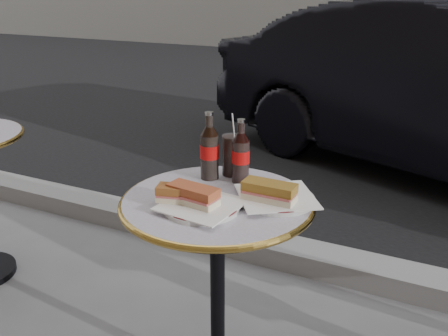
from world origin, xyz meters
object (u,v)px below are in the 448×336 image
at_px(plate_left, 202,207).
at_px(cola_glass, 232,155).
at_px(cola_bottle_right, 241,151).
at_px(plate_right, 276,199).
at_px(cola_bottle_left, 209,146).
at_px(bistro_table, 218,296).

relative_size(plate_left, cola_glass, 1.59).
distance_m(plate_left, cola_glass, 0.31).
bearing_deg(cola_bottle_right, plate_right, -29.64).
relative_size(plate_left, plate_right, 0.96).
xyz_separation_m(plate_left, cola_bottle_right, (0.01, 0.25, 0.11)).
height_order(plate_left, cola_bottle_left, cola_bottle_left).
xyz_separation_m(cola_bottle_right, cola_glass, (-0.06, 0.05, -0.04)).
xyz_separation_m(bistro_table, cola_bottle_left, (-0.10, 0.15, 0.49)).
distance_m(plate_left, cola_bottle_right, 0.27).
bearing_deg(bistro_table, cola_glass, 102.97).
bearing_deg(cola_bottle_left, cola_bottle_right, 8.26).
relative_size(bistro_table, cola_bottle_left, 3.06).
xyz_separation_m(bistro_table, plate_right, (0.17, 0.07, 0.37)).
relative_size(plate_left, cola_bottle_left, 0.98).
bearing_deg(cola_glass, cola_bottle_right, -41.35).
height_order(bistro_table, plate_left, plate_left).
relative_size(bistro_table, cola_bottle_right, 3.28).
bearing_deg(cola_glass, cola_bottle_left, -129.94).
distance_m(bistro_table, cola_bottle_right, 0.51).
height_order(bistro_table, plate_right, plate_right).
bearing_deg(plate_left, cola_bottle_left, 112.29).
distance_m(cola_bottle_left, cola_glass, 0.10).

